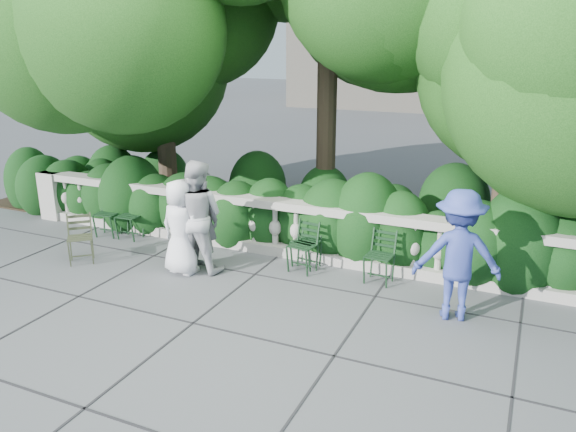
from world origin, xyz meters
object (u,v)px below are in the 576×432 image
at_px(chair_f, 375,286).
at_px(person_older_blue, 458,255).
at_px(chair_a, 126,241).
at_px(chair_b, 105,238).
at_px(person_casual_man, 197,216).
at_px(person_businessman, 181,227).
at_px(chair_e, 301,269).
at_px(chair_c, 298,274).
at_px(chair_weathered, 82,265).
at_px(person_woman_grey, 202,218).

bearing_deg(chair_f, person_older_blue, -19.36).
xyz_separation_m(chair_a, chair_b, (-0.47, -0.04, 0.00)).
relative_size(person_casual_man, person_older_blue, 1.02).
xyz_separation_m(person_businessman, person_casual_man, (0.17, 0.21, 0.14)).
xyz_separation_m(chair_b, chair_e, (4.02, 0.13, 0.00)).
xyz_separation_m(chair_f, person_casual_man, (-2.83, -0.55, 0.92)).
height_order(chair_c, chair_e, same).
bearing_deg(person_older_blue, person_businessman, -11.52).
bearing_deg(chair_weathered, person_older_blue, -34.76).
relative_size(chair_e, person_casual_man, 0.46).
relative_size(chair_weathered, person_woman_grey, 0.49).
distance_m(chair_f, person_casual_man, 3.03).
bearing_deg(chair_a, chair_c, -3.99).
relative_size(chair_c, chair_e, 1.00).
bearing_deg(chair_f, person_casual_man, -164.69).
relative_size(chair_c, person_businessman, 0.54).
bearing_deg(person_older_blue, chair_f, -38.14).
distance_m(chair_e, person_woman_grey, 1.84).
relative_size(chair_b, chair_weathered, 1.00).
bearing_deg(person_businessman, person_woman_grey, -109.20).
bearing_deg(person_older_blue, chair_e, -29.66).
height_order(chair_f, person_older_blue, person_older_blue).
bearing_deg(chair_weathered, chair_b, 74.85).
bearing_deg(chair_a, person_businessman, -25.88).
bearing_deg(chair_e, person_older_blue, -2.47).
bearing_deg(person_woman_grey, chair_f, -160.93).
distance_m(chair_a, person_woman_grey, 2.24).
height_order(chair_a, chair_b, same).
bearing_deg(person_woman_grey, person_older_blue, -171.03).
height_order(chair_f, person_businessman, person_businessman).
xyz_separation_m(chair_a, person_older_blue, (6.09, -0.60, 0.90)).
relative_size(chair_a, person_businessman, 0.54).
distance_m(person_casual_man, person_older_blue, 4.08).
height_order(chair_b, chair_weathered, same).
bearing_deg(chair_e, chair_weathered, -145.50).
bearing_deg(chair_f, person_businessman, -161.44).
height_order(chair_c, person_older_blue, person_older_blue).
xyz_separation_m(chair_f, person_businessman, (-3.01, -0.76, 0.78)).
xyz_separation_m(person_woman_grey, person_older_blue, (4.08, -0.14, 0.04)).
distance_m(chair_c, person_businessman, 2.03).
relative_size(chair_b, chair_e, 1.00).
distance_m(person_businessman, person_casual_man, 0.31).
bearing_deg(chair_weathered, person_casual_man, -21.71).
relative_size(person_woman_grey, person_casual_man, 0.93).
bearing_deg(person_older_blue, chair_c, -25.13).
height_order(chair_f, person_casual_man, person_casual_man).
distance_m(chair_b, person_businessman, 2.57).
xyz_separation_m(chair_e, person_casual_man, (-1.53, -0.70, 0.92)).
bearing_deg(chair_b, person_older_blue, -15.86).
bearing_deg(chair_c, person_older_blue, -2.38).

